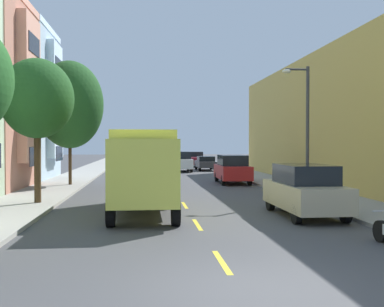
% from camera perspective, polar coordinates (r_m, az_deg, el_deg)
% --- Properties ---
extents(ground_plane, '(160.00, 160.00, 0.00)m').
position_cam_1_polar(ground_plane, '(38.80, -3.17, -2.81)').
color(ground_plane, '#424244').
extents(sidewalk_left, '(3.20, 120.00, 0.14)m').
position_cam_1_polar(sidewalk_left, '(37.14, -14.04, -2.91)').
color(sidewalk_left, '#99968E').
rests_on(sidewalk_left, ground_plane).
extents(sidewalk_right, '(3.20, 120.00, 0.14)m').
position_cam_1_polar(sidewalk_right, '(37.81, 7.80, -2.81)').
color(sidewalk_right, '#99968E').
rests_on(sidewalk_right, ground_plane).
extents(lane_centerline_dashes, '(0.14, 47.20, 0.01)m').
position_cam_1_polar(lane_centerline_dashes, '(33.32, -2.73, -3.46)').
color(lane_centerline_dashes, yellow).
rests_on(lane_centerline_dashes, ground_plane).
extents(street_tree_second, '(3.17, 3.17, 6.28)m').
position_cam_1_polar(street_tree_second, '(21.78, -18.15, 6.26)').
color(street_tree_second, '#47331E').
rests_on(street_tree_second, sidewalk_left).
extents(street_tree_third, '(4.19, 4.19, 7.76)m').
position_cam_1_polar(street_tree_third, '(30.77, -14.50, 5.71)').
color(street_tree_third, '#47331E').
rests_on(street_tree_third, sidewalk_left).
extents(street_lamp, '(1.35, 0.28, 6.29)m').
position_cam_1_polar(street_lamp, '(23.52, 13.37, 3.86)').
color(street_lamp, '#38383D').
rests_on(street_lamp, sidewalk_right).
extents(delivery_box_truck, '(2.41, 7.61, 3.21)m').
position_cam_1_polar(delivery_box_truck, '(18.62, -5.89, -1.47)').
color(delivery_box_truck, '#D8D84C').
rests_on(delivery_box_truck, ground_plane).
extents(parked_suv_red, '(2.05, 4.84, 1.93)m').
position_cam_1_polar(parked_suv_red, '(32.39, 4.88, -1.86)').
color(parked_suv_red, '#AD1E1E').
rests_on(parked_suv_red, ground_plane).
extents(parked_suv_champagne, '(1.97, 4.81, 1.93)m').
position_cam_1_polar(parked_suv_champagne, '(18.19, 13.43, -4.28)').
color(parked_suv_champagne, tan).
rests_on(parked_suv_champagne, ground_plane).
extents(parked_sedan_charcoal, '(1.82, 4.51, 1.43)m').
position_cam_1_polar(parked_sedan_charcoal, '(47.95, 1.65, -1.14)').
color(parked_sedan_charcoal, '#333338').
rests_on(parked_sedan_charcoal, ground_plane).
extents(parked_hatchback_teal, '(1.84, 4.04, 1.50)m').
position_cam_1_polar(parked_hatchback_teal, '(63.08, -8.24, -0.58)').
color(parked_hatchback_teal, '#195B60').
rests_on(parked_hatchback_teal, ground_plane).
extents(parked_pickup_burgundy, '(2.03, 5.31, 1.73)m').
position_cam_1_polar(parked_pickup_burgundy, '(55.88, 0.48, -0.73)').
color(parked_pickup_burgundy, maroon).
rests_on(parked_pickup_burgundy, ground_plane).
extents(moving_white_sedan, '(1.95, 4.80, 1.93)m').
position_cam_1_polar(moving_white_sedan, '(46.05, -1.34, -0.94)').
color(moving_white_sedan, silver).
rests_on(moving_white_sedan, ground_plane).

